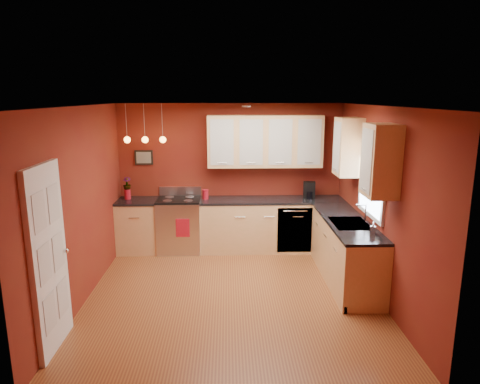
{
  "coord_description": "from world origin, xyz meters",
  "views": [
    {
      "loc": [
        -0.06,
        -5.54,
        2.73
      ],
      "look_at": [
        0.14,
        1.0,
        1.25
      ],
      "focal_mm": 32.0,
      "sensor_mm": 36.0,
      "label": 1
    }
  ],
  "objects_px": {
    "gas_range": "(180,224)",
    "red_canister": "(205,194)",
    "sink": "(350,225)",
    "coffee_maker": "(309,191)",
    "soap_pump": "(373,228)"
  },
  "relations": [
    {
      "from": "coffee_maker",
      "to": "sink",
      "type": "bearing_deg",
      "value": -71.07
    },
    {
      "from": "coffee_maker",
      "to": "soap_pump",
      "type": "xyz_separation_m",
      "value": [
        0.47,
        -2.03,
        -0.05
      ]
    },
    {
      "from": "gas_range",
      "to": "red_canister",
      "type": "relative_size",
      "value": 6.58
    },
    {
      "from": "coffee_maker",
      "to": "soap_pump",
      "type": "height_order",
      "value": "coffee_maker"
    },
    {
      "from": "sink",
      "to": "red_canister",
      "type": "relative_size",
      "value": 4.15
    },
    {
      "from": "red_canister",
      "to": "coffee_maker",
      "type": "distance_m",
      "value": 1.84
    },
    {
      "from": "sink",
      "to": "red_canister",
      "type": "height_order",
      "value": "sink"
    },
    {
      "from": "coffee_maker",
      "to": "soap_pump",
      "type": "bearing_deg",
      "value": -69.45
    },
    {
      "from": "sink",
      "to": "soap_pump",
      "type": "xyz_separation_m",
      "value": [
        0.16,
        -0.5,
        0.11
      ]
    },
    {
      "from": "gas_range",
      "to": "sink",
      "type": "height_order",
      "value": "sink"
    },
    {
      "from": "gas_range",
      "to": "red_canister",
      "type": "distance_m",
      "value": 0.72
    },
    {
      "from": "gas_range",
      "to": "soap_pump",
      "type": "xyz_separation_m",
      "value": [
        2.78,
        -2.0,
        0.54
      ]
    },
    {
      "from": "gas_range",
      "to": "soap_pump",
      "type": "distance_m",
      "value": 3.47
    },
    {
      "from": "gas_range",
      "to": "red_canister",
      "type": "xyz_separation_m",
      "value": [
        0.47,
        0.03,
        0.54
      ]
    },
    {
      "from": "gas_range",
      "to": "soap_pump",
      "type": "height_order",
      "value": "gas_range"
    }
  ]
}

